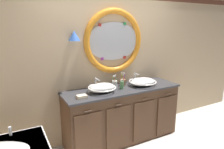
# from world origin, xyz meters

# --- Properties ---
(ground_plane) EXTENTS (14.00, 14.00, 0.00)m
(ground_plane) POSITION_xyz_m (0.00, 0.00, 0.00)
(ground_plane) COLOR silver
(back_wall_assembly) EXTENTS (6.40, 0.26, 2.60)m
(back_wall_assembly) POSITION_xyz_m (0.00, 0.58, 1.33)
(back_wall_assembly) COLOR #D6B78E
(back_wall_assembly) RESTS_ON ground_plane
(vanity_counter) EXTENTS (1.91, 0.60, 0.89)m
(vanity_counter) POSITION_xyz_m (0.10, 0.27, 0.45)
(vanity_counter) COLOR brown
(vanity_counter) RESTS_ON ground_plane
(sink_basin_left) EXTENTS (0.42, 0.42, 0.14)m
(sink_basin_left) POSITION_xyz_m (-0.27, 0.24, 0.96)
(sink_basin_left) COLOR white
(sink_basin_left) RESTS_ON vanity_counter
(sink_basin_right) EXTENTS (0.45, 0.45, 0.13)m
(sink_basin_right) POSITION_xyz_m (0.47, 0.24, 0.95)
(sink_basin_right) COLOR white
(sink_basin_right) RESTS_ON vanity_counter
(faucet_set_left) EXTENTS (0.21, 0.15, 0.17)m
(faucet_set_left) POSITION_xyz_m (-0.27, 0.46, 0.96)
(faucet_set_left) COLOR silver
(faucet_set_left) RESTS_ON vanity_counter
(faucet_set_right) EXTENTS (0.22, 0.14, 0.17)m
(faucet_set_right) POSITION_xyz_m (0.47, 0.47, 0.95)
(faucet_set_right) COLOR silver
(faucet_set_right) RESTS_ON vanity_counter
(toothbrush_holder_left) EXTENTS (0.09, 0.09, 0.21)m
(toothbrush_holder_left) POSITION_xyz_m (0.02, 0.39, 0.95)
(toothbrush_holder_left) COLOR white
(toothbrush_holder_left) RESTS_ON vanity_counter
(toothbrush_holder_right) EXTENTS (0.09, 0.09, 0.22)m
(toothbrush_holder_right) POSITION_xyz_m (0.18, 0.39, 0.95)
(toothbrush_holder_right) COLOR #996647
(toothbrush_holder_right) RESTS_ON vanity_counter
(soap_dispenser) EXTENTS (0.06, 0.07, 0.15)m
(soap_dispenser) POSITION_xyz_m (0.07, 0.25, 0.95)
(soap_dispenser) COLOR #6BAD66
(soap_dispenser) RESTS_ON vanity_counter
(folded_hand_towel) EXTENTS (0.15, 0.11, 0.04)m
(folded_hand_towel) POSITION_xyz_m (-0.63, 0.15, 0.91)
(folded_hand_towel) COLOR beige
(folded_hand_towel) RESTS_ON vanity_counter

